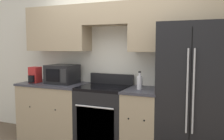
{
  "coord_description": "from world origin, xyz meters",
  "views": [
    {
      "loc": [
        1.41,
        -3.0,
        1.53
      ],
      "look_at": [
        -0.0,
        0.31,
        1.17
      ],
      "focal_mm": 40.0,
      "sensor_mm": 36.0,
      "label": 1
    }
  ],
  "objects_px": {
    "oven_range": "(104,117)",
    "refrigerator": "(193,93)",
    "bottle": "(140,82)",
    "microwave": "(62,74)"
  },
  "relations": [
    {
      "from": "refrigerator",
      "to": "bottle",
      "type": "xyz_separation_m",
      "value": [
        -0.7,
        -0.08,
        0.12
      ]
    },
    {
      "from": "microwave",
      "to": "refrigerator",
      "type": "bearing_deg",
      "value": 0.84
    },
    {
      "from": "microwave",
      "to": "oven_range",
      "type": "bearing_deg",
      "value": -2.09
    },
    {
      "from": "refrigerator",
      "to": "bottle",
      "type": "distance_m",
      "value": 0.72
    },
    {
      "from": "refrigerator",
      "to": "microwave",
      "type": "distance_m",
      "value": 2.01
    },
    {
      "from": "oven_range",
      "to": "refrigerator",
      "type": "xyz_separation_m",
      "value": [
        1.26,
        0.06,
        0.44
      ]
    },
    {
      "from": "oven_range",
      "to": "microwave",
      "type": "bearing_deg",
      "value": 177.91
    },
    {
      "from": "microwave",
      "to": "bottle",
      "type": "relative_size",
      "value": 1.77
    },
    {
      "from": "bottle",
      "to": "microwave",
      "type": "bearing_deg",
      "value": 177.82
    },
    {
      "from": "oven_range",
      "to": "refrigerator",
      "type": "height_order",
      "value": "refrigerator"
    }
  ]
}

